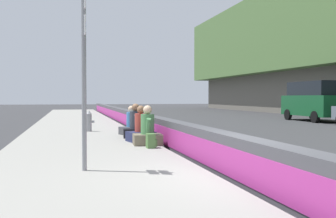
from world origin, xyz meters
The scene contains 11 objects.
ground_plane centered at (0.00, 0.00, 0.00)m, with size 160.00×160.00×0.00m, color #353538.
sidewalk_strip centered at (0.00, 2.65, 0.07)m, with size 80.00×4.40×0.14m, color gray.
jersey_barrier centered at (0.00, 0.00, 0.42)m, with size 76.00×0.45×0.85m.
route_sign_post centered at (1.30, 2.77, 2.21)m, with size 0.44×0.09×3.60m.
fire_hydrant centered at (10.36, 2.28, 0.59)m, with size 0.26×0.46×0.88m.
seated_person_foreground centered at (5.18, 0.79, 0.51)m, with size 0.77×0.89×1.18m.
seated_person_middle centered at (6.12, 0.83, 0.50)m, with size 0.84×0.94×1.15m.
seated_person_rear centered at (7.40, 0.79, 0.51)m, with size 0.82×0.93×1.19m.
seated_person_far centered at (8.52, 0.77, 0.48)m, with size 0.86×0.94×1.10m.
backpack centered at (4.40, 0.84, 0.33)m, with size 0.32×0.28×0.40m.
parked_car_fourth centered at (16.47, -12.32, 1.35)m, with size 5.15×2.21×2.56m.
Camera 1 is at (-6.68, 3.05, 1.57)m, focal length 43.30 mm.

